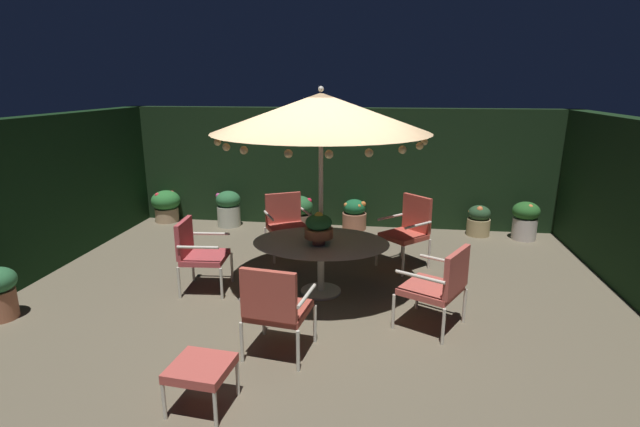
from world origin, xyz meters
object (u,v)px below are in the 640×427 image
at_px(potted_plant_right_near, 166,205).
at_px(potted_plant_left_far, 228,208).
at_px(patio_dining_table, 321,249).
at_px(patio_chair_southeast, 440,283).
at_px(potted_plant_front_corner, 525,219).
at_px(patio_chair_east, 275,305).
at_px(patio_umbrella, 321,113).
at_px(patio_chair_north, 286,220).
at_px(potted_plant_back_left, 298,213).
at_px(centerpiece_planter, 319,227).
at_px(ottoman_footrest, 201,369).
at_px(patio_chair_northeast, 197,250).
at_px(potted_plant_left_near, 479,220).
at_px(patio_chair_south, 409,227).
at_px(potted_plant_right_far, 354,215).

xyz_separation_m(potted_plant_right_near, potted_plant_left_far, (1.33, -0.14, 0.02)).
bearing_deg(patio_dining_table, potted_plant_right_near, 139.94).
bearing_deg(patio_chair_southeast, potted_plant_front_corner, 62.69).
bearing_deg(potted_plant_front_corner, potted_plant_right_near, 178.17).
xyz_separation_m(patio_dining_table, patio_chair_east, (-0.23, -1.60, -0.04)).
height_order(patio_umbrella, patio_chair_east, patio_umbrella).
height_order(patio_chair_north, potted_plant_back_left, patio_chair_north).
height_order(centerpiece_planter, patio_chair_southeast, centerpiece_planter).
relative_size(patio_chair_north, potted_plant_left_far, 1.41).
bearing_deg(patio_umbrella, ottoman_footrest, -105.45).
bearing_deg(patio_chair_east, potted_plant_left_far, 113.77).
bearing_deg(patio_chair_north, patio_chair_east, -80.17).
xyz_separation_m(patio_chair_northeast, patio_chair_southeast, (3.04, -0.64, -0.01)).
distance_m(patio_dining_table, potted_plant_front_corner, 4.23).
relative_size(potted_plant_front_corner, potted_plant_left_near, 1.20).
bearing_deg(potted_plant_left_near, patio_chair_south, -127.44).
xyz_separation_m(patio_chair_northeast, potted_plant_left_far, (-0.56, 2.93, -0.19)).
height_order(centerpiece_planter, potted_plant_left_far, centerpiece_planter).
bearing_deg(patio_chair_east, patio_dining_table, 81.82).
distance_m(patio_chair_north, potted_plant_back_left, 1.23).
bearing_deg(potted_plant_left_near, patio_dining_table, -130.89).
bearing_deg(centerpiece_planter, patio_chair_south, 47.13).
bearing_deg(patio_chair_south, patio_chair_southeast, -82.00).
distance_m(patio_chair_northeast, potted_plant_left_far, 2.99).
distance_m(patio_chair_southeast, potted_plant_left_near, 3.78).
distance_m(patio_dining_table, potted_plant_back_left, 2.77).
bearing_deg(potted_plant_front_corner, patio_chair_north, -162.02).
distance_m(centerpiece_planter, patio_chair_east, 1.54).
height_order(ottoman_footrest, potted_plant_left_near, potted_plant_left_near).
height_order(patio_umbrella, potted_plant_left_near, patio_umbrella).
distance_m(patio_umbrella, potted_plant_right_far, 3.58).
distance_m(potted_plant_right_near, potted_plant_left_near, 5.97).
distance_m(patio_umbrella, ottoman_footrest, 3.20).
xyz_separation_m(patio_chair_east, patio_chair_south, (1.39, 2.74, 0.04)).
relative_size(potted_plant_right_far, potted_plant_left_near, 1.01).
xyz_separation_m(patio_chair_south, potted_plant_back_left, (-1.94, 1.50, -0.26)).
relative_size(patio_chair_east, patio_chair_southeast, 1.04).
bearing_deg(centerpiece_planter, patio_umbrella, 85.03).
xyz_separation_m(potted_plant_front_corner, potted_plant_left_far, (-5.40, 0.08, -0.00)).
relative_size(patio_chair_south, potted_plant_right_near, 1.71).
xyz_separation_m(potted_plant_front_corner, potted_plant_back_left, (-4.01, -0.08, -0.01)).
height_order(patio_dining_table, potted_plant_right_near, patio_dining_table).
height_order(patio_chair_northeast, patio_chair_south, patio_chair_south).
height_order(patio_chair_north, potted_plant_left_far, patio_chair_north).
xyz_separation_m(potted_plant_right_near, potted_plant_left_near, (5.97, -0.09, -0.06)).
xyz_separation_m(patio_chair_northeast, potted_plant_back_left, (0.83, 2.77, -0.20)).
distance_m(patio_dining_table, patio_chair_northeast, 1.62).
relative_size(patio_chair_east, patio_chair_south, 0.94).
relative_size(patio_chair_north, patio_chair_northeast, 1.01).
bearing_deg(patio_umbrella, potted_plant_left_near, 49.11).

